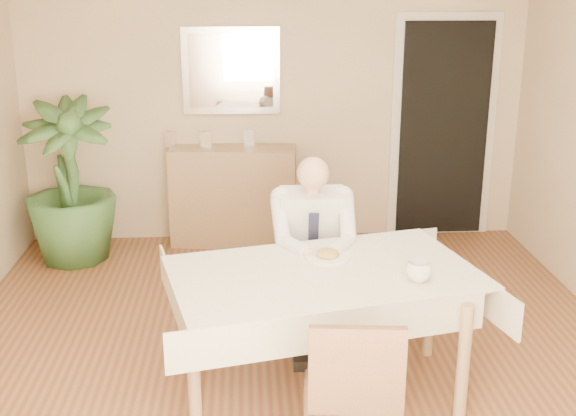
{
  "coord_description": "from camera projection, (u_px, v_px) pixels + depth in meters",
  "views": [
    {
      "loc": [
        -0.25,
        -3.96,
        2.32
      ],
      "look_at": [
        0.0,
        0.35,
        0.95
      ],
      "focal_mm": 45.0,
      "sensor_mm": 36.0,
      "label": 1
    }
  ],
  "objects": [
    {
      "name": "seated_man",
      "position": [
        314.0,
        244.0,
        4.64
      ],
      "size": [
        0.48,
        0.72,
        1.24
      ],
      "color": "silver",
      "rests_on": "ground"
    },
    {
      "name": "dining_table",
      "position": [
        323.0,
        285.0,
        4.09
      ],
      "size": [
        1.95,
        1.41,
        0.75
      ],
      "rotation": [
        0.0,
        0.0,
        0.24
      ],
      "color": "#916E4D",
      "rests_on": "ground"
    },
    {
      "name": "chair_far",
      "position": [
        310.0,
        261.0,
        4.98
      ],
      "size": [
        0.44,
        0.45,
        0.83
      ],
      "rotation": [
        0.0,
        0.0,
        -0.14
      ],
      "color": "#492C1B",
      "rests_on": "ground"
    },
    {
      "name": "photo_frame_right",
      "position": [
        249.0,
        138.0,
        6.46
      ],
      "size": [
        0.1,
        0.02,
        0.14
      ],
      "primitive_type": "cube",
      "color": "silver",
      "rests_on": "sideboard"
    },
    {
      "name": "knife",
      "position": [
        336.0,
        258.0,
        4.18
      ],
      "size": [
        0.01,
        0.13,
        0.01
      ],
      "primitive_type": "cylinder",
      "rotation": [
        1.57,
        0.0,
        0.0
      ],
      "color": "silver",
      "rests_on": "dining_table"
    },
    {
      "name": "sideboard",
      "position": [
        234.0,
        196.0,
        6.53
      ],
      "size": [
        1.15,
        0.49,
        0.89
      ],
      "primitive_type": "cube",
      "rotation": [
        0.0,
        0.0,
        -0.1
      ],
      "color": "#916E4D",
      "rests_on": "ground"
    },
    {
      "name": "doorway",
      "position": [
        443.0,
        130.0,
        6.61
      ],
      "size": [
        0.96,
        0.07,
        2.1
      ],
      "color": "silver",
      "rests_on": "ground"
    },
    {
      "name": "fork",
      "position": [
        322.0,
        258.0,
        4.18
      ],
      "size": [
        0.01,
        0.13,
        0.01
      ],
      "primitive_type": "cylinder",
      "rotation": [
        1.57,
        0.0,
        0.0
      ],
      "color": "silver",
      "rests_on": "dining_table"
    },
    {
      "name": "potted_palm",
      "position": [
        69.0,
        182.0,
        6.06
      ],
      "size": [
        0.85,
        0.85,
        1.39
      ],
      "primitive_type": "imported",
      "rotation": [
        0.0,
        0.0,
        0.1
      ],
      "color": "#2B4C23",
      "rests_on": "ground"
    },
    {
      "name": "chair_near",
      "position": [
        352.0,
        393.0,
        3.31
      ],
      "size": [
        0.46,
        0.46,
        0.9
      ],
      "rotation": [
        0.0,
        0.0,
        -0.09
      ],
      "color": "#492C1B",
      "rests_on": "ground"
    },
    {
      "name": "room",
      "position": [
        292.0,
        168.0,
        4.09
      ],
      "size": [
        5.0,
        5.02,
        2.6
      ],
      "color": "brown",
      "rests_on": "ground"
    },
    {
      "name": "photo_frame_center",
      "position": [
        206.0,
        140.0,
        6.38
      ],
      "size": [
        0.1,
        0.02,
        0.14
      ],
      "primitive_type": "cube",
      "color": "silver",
      "rests_on": "sideboard"
    },
    {
      "name": "plate",
      "position": [
        327.0,
        257.0,
        4.24
      ],
      "size": [
        0.26,
        0.26,
        0.02
      ],
      "primitive_type": "cylinder",
      "color": "white",
      "rests_on": "dining_table"
    },
    {
      "name": "food",
      "position": [
        328.0,
        254.0,
        4.23
      ],
      "size": [
        0.14,
        0.14,
        0.06
      ],
      "primitive_type": "ellipsoid",
      "color": "olive",
      "rests_on": "dining_table"
    },
    {
      "name": "photo_frame_left",
      "position": [
        170.0,
        139.0,
        6.4
      ],
      "size": [
        0.1,
        0.02,
        0.14
      ],
      "primitive_type": "cube",
      "color": "silver",
      "rests_on": "sideboard"
    },
    {
      "name": "coffee_mug",
      "position": [
        419.0,
        272.0,
        3.92
      ],
      "size": [
        0.14,
        0.14,
        0.11
      ],
      "primitive_type": "imported",
      "rotation": [
        0.0,
        0.0,
        0.04
      ],
      "color": "white",
      "rests_on": "dining_table"
    },
    {
      "name": "mirror",
      "position": [
        231.0,
        71.0,
        6.34
      ],
      "size": [
        0.86,
        0.04,
        0.76
      ],
      "color": "silver",
      "rests_on": "room"
    },
    {
      "name": "window",
      "position": [
        358.0,
        369.0,
        1.69
      ],
      "size": [
        1.34,
        0.04,
        1.44
      ],
      "color": "silver",
      "rests_on": "room"
    }
  ]
}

